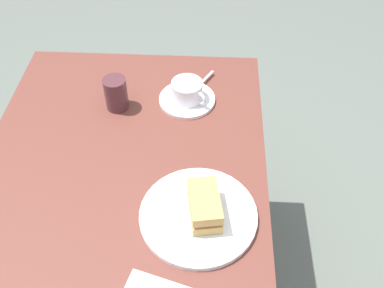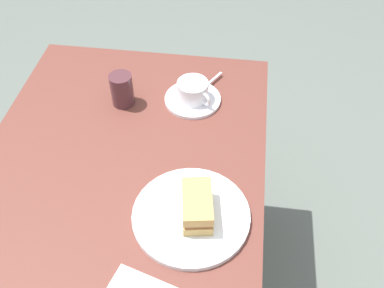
% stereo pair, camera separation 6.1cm
% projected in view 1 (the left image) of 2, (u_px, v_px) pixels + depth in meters
% --- Properties ---
extents(dining_table, '(1.18, 0.73, 0.72)m').
position_uv_depth(dining_table, '(119.00, 229.00, 1.09)').
color(dining_table, brown).
rests_on(dining_table, ground_plane).
extents(sandwich_plate, '(0.27, 0.27, 0.01)m').
position_uv_depth(sandwich_plate, '(198.00, 215.00, 0.98)').
color(sandwich_plate, white).
rests_on(sandwich_plate, dining_table).
extents(sandwich_front, '(0.12, 0.08, 0.06)m').
position_uv_depth(sandwich_front, '(205.00, 206.00, 0.96)').
color(sandwich_front, tan).
rests_on(sandwich_front, sandwich_plate).
extents(coffee_saucer, '(0.16, 0.16, 0.01)m').
position_uv_depth(coffee_saucer, '(187.00, 99.00, 1.26)').
color(coffee_saucer, white).
rests_on(coffee_saucer, dining_table).
extents(coffee_cup, '(0.09, 0.10, 0.06)m').
position_uv_depth(coffee_cup, '(187.00, 90.00, 1.23)').
color(coffee_cup, white).
rests_on(coffee_cup, coffee_saucer).
extents(spoon, '(0.09, 0.06, 0.01)m').
position_uv_depth(spoon, '(202.00, 83.00, 1.30)').
color(spoon, silver).
rests_on(spoon, coffee_saucer).
extents(drinking_glass, '(0.06, 0.06, 0.10)m').
position_uv_depth(drinking_glass, '(116.00, 93.00, 1.21)').
color(drinking_glass, '#4C292E').
rests_on(drinking_glass, dining_table).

